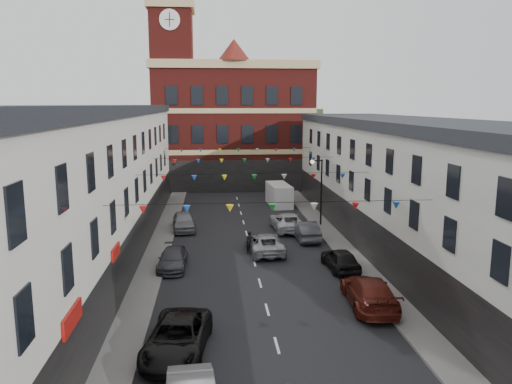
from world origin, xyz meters
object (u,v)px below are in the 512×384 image
object	(u,v)px
car_right_e	(306,230)
car_right_f	(287,222)
moving_car	(265,243)
street_lamp	(319,183)
car_left_e	(184,221)
white_van	(279,195)
pedestrian	(250,243)
car_right_d	(340,259)
car_left_c	(177,338)
car_right_c	(369,292)
car_left_d	(173,259)

from	to	relation	value
car_right_e	car_right_f	bearing A→B (deg)	-73.74
moving_car	street_lamp	bearing A→B (deg)	-128.83
car_left_e	car_right_e	size ratio (longest dim) A/B	1.01
car_left_e	car_right_e	xyz separation A→B (m)	(9.95, -3.96, -0.03)
car_left_e	white_van	distance (m)	13.87
white_van	pedestrian	distance (m)	18.00
street_lamp	car_right_d	bearing A→B (deg)	-95.01
car_left_e	car_right_d	bearing A→B (deg)	-51.98
white_van	car_left_e	bearing A→B (deg)	-138.36
car_left_c	car_right_f	world-z (taller)	car_right_f
car_right_d	pedestrian	bearing A→B (deg)	-39.67
white_van	street_lamp	bearing A→B (deg)	-81.06
car_right_f	car_right_c	bearing A→B (deg)	94.61
car_right_e	moving_car	size ratio (longest dim) A/B	0.89
car_left_c	car_right_f	xyz separation A→B (m)	(8.02, 21.15, 0.00)
car_left_e	pedestrian	size ratio (longest dim) A/B	2.79
car_left_c	moving_car	xyz separation A→B (m)	(5.40, 14.68, -0.03)
car_left_c	car_right_c	bearing A→B (deg)	30.78
car_left_d	moving_car	world-z (taller)	moving_car
street_lamp	white_van	bearing A→B (deg)	103.24
street_lamp	car_right_e	world-z (taller)	street_lamp
car_left_c	car_right_c	world-z (taller)	car_right_c
car_left_d	car_right_e	xyz separation A→B (m)	(10.12, 6.31, 0.12)
car_right_c	car_right_f	xyz separation A→B (m)	(-1.90, 16.84, -0.05)
car_left_d	car_right_c	distance (m)	13.23
car_right_f	car_left_e	bearing A→B (deg)	-6.78
car_right_d	car_right_e	distance (m)	7.62
car_right_d	car_right_c	bearing A→B (deg)	85.97
moving_car	pedestrian	distance (m)	1.16
street_lamp	car_right_d	world-z (taller)	street_lamp
car_left_d	moving_car	xyz separation A→B (m)	(6.48, 3.02, 0.08)
pedestrian	street_lamp	bearing A→B (deg)	30.50
car_right_d	moving_car	bearing A→B (deg)	-47.49
street_lamp	white_van	distance (m)	10.15
car_right_c	car_left_e	bearing A→B (deg)	-55.24
car_right_f	moving_car	world-z (taller)	car_right_f
street_lamp	pedestrian	distance (m)	10.82
pedestrian	car_right_f	bearing A→B (deg)	41.50
car_right_c	moving_car	world-z (taller)	car_right_c
car_right_e	moving_car	distance (m)	4.90
car_left_c	moving_car	world-z (taller)	car_left_c
street_lamp	car_left_e	size ratio (longest dim) A/B	1.28
street_lamp	moving_car	xyz separation A→B (m)	(-5.57, -7.68, -3.18)
street_lamp	car_right_c	xyz separation A→B (m)	(-1.05, -18.06, -3.09)
car_left_d	pedestrian	xyz separation A→B (m)	(5.35, 2.79, 0.20)
street_lamp	car_right_c	world-z (taller)	street_lamp
car_left_e	car_left_c	bearing A→B (deg)	-92.82
car_left_d	car_left_e	xyz separation A→B (m)	(0.17, 10.26, 0.16)
moving_car	white_van	bearing A→B (deg)	-103.85
car_right_f	pedestrian	distance (m)	7.68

